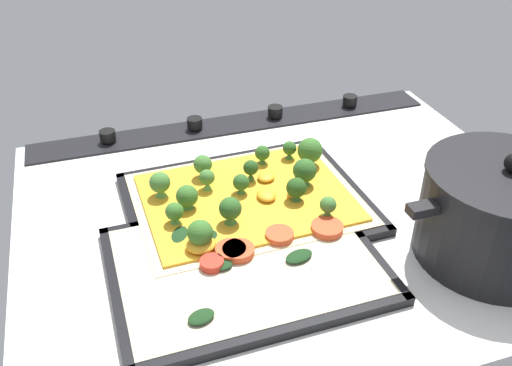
{
  "coord_description": "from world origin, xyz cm",
  "views": [
    {
      "loc": [
        25.68,
        62.47,
        49.35
      ],
      "look_at": [
        5.52,
        0.46,
        6.35
      ],
      "focal_mm": 39.72,
      "sensor_mm": 36.0,
      "label": 1
    }
  ],
  "objects_px": {
    "broccoli_pizza": "(247,195)",
    "baking_tray_back": "(245,266)",
    "cooking_pot": "(499,214)",
    "baking_tray_front": "(247,204)",
    "veggie_pizza_back": "(246,261)"
  },
  "relations": [
    {
      "from": "broccoli_pizza",
      "to": "veggie_pizza_back",
      "type": "height_order",
      "value": "broccoli_pizza"
    },
    {
      "from": "baking_tray_back",
      "to": "baking_tray_front",
      "type": "bearing_deg",
      "value": -108.01
    },
    {
      "from": "baking_tray_front",
      "to": "veggie_pizza_back",
      "type": "height_order",
      "value": "veggie_pizza_back"
    },
    {
      "from": "baking_tray_back",
      "to": "veggie_pizza_back",
      "type": "height_order",
      "value": "veggie_pizza_back"
    },
    {
      "from": "broccoli_pizza",
      "to": "baking_tray_back",
      "type": "relative_size",
      "value": 0.95
    },
    {
      "from": "baking_tray_front",
      "to": "broccoli_pizza",
      "type": "distance_m",
      "value": 0.02
    },
    {
      "from": "baking_tray_front",
      "to": "baking_tray_back",
      "type": "xyz_separation_m",
      "value": [
        0.04,
        0.13,
        0.0
      ]
    },
    {
      "from": "baking_tray_back",
      "to": "cooking_pot",
      "type": "relative_size",
      "value": 1.26
    },
    {
      "from": "baking_tray_front",
      "to": "cooking_pot",
      "type": "bearing_deg",
      "value": 144.04
    },
    {
      "from": "baking_tray_front",
      "to": "veggie_pizza_back",
      "type": "distance_m",
      "value": 0.13
    },
    {
      "from": "broccoli_pizza",
      "to": "baking_tray_back",
      "type": "distance_m",
      "value": 0.14
    },
    {
      "from": "baking_tray_front",
      "to": "veggie_pizza_back",
      "type": "bearing_deg",
      "value": 72.73
    },
    {
      "from": "cooking_pot",
      "to": "broccoli_pizza",
      "type": "bearing_deg",
      "value": -36.1
    },
    {
      "from": "baking_tray_back",
      "to": "veggie_pizza_back",
      "type": "xyz_separation_m",
      "value": [
        -0.0,
        -0.0,
        0.01
      ]
    },
    {
      "from": "veggie_pizza_back",
      "to": "baking_tray_front",
      "type": "bearing_deg",
      "value": -107.27
    }
  ]
}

